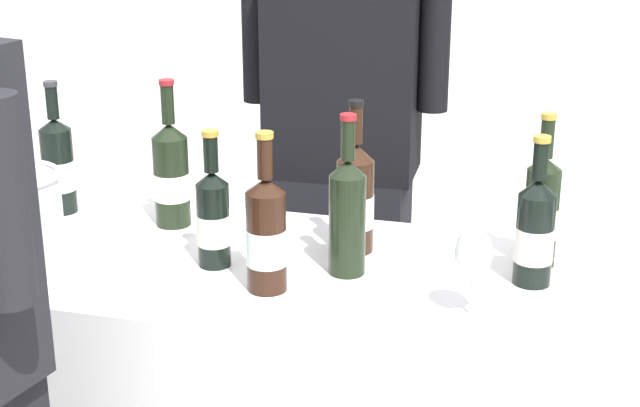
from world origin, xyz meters
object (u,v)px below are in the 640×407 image
Objects in this scene: wine_glass at (473,259)px; wine_bottle_6 at (355,198)px; person_server at (343,212)px; wine_bottle_5 at (171,174)px; wine_bottle_8 at (348,213)px; wine_bottle_10 at (58,165)px; wine_bottle_1 at (535,232)px; ice_bucket at (10,220)px; wine_bottle_2 at (266,234)px; wine_bottle_9 at (541,211)px; wine_bottle_4 at (213,217)px.

wine_bottle_6 is at bearing 137.97° from wine_glass.
person_server is at bearing 120.13° from wine_glass.
wine_bottle_5 is at bearing 174.39° from wine_bottle_6.
wine_glass is 0.91m from person_server.
wine_bottle_8 is 0.80m from wine_bottle_10.
wine_bottle_8 is 0.69m from person_server.
ice_bucket is (-1.08, -0.21, -0.01)m from wine_bottle_1.
wine_bottle_6 reaches higher than ice_bucket.
wine_bottle_9 reaches higher than wine_bottle_2.
wine_bottle_2 is (-0.52, -0.17, 0.01)m from wine_bottle_1.
wine_glass is at bearing -16.83° from wine_bottle_10.
person_server is (0.12, 0.66, -0.21)m from wine_bottle_4.
wine_bottle_5 reaches higher than wine_bottle_2.
wine_bottle_6 is at bearing 96.05° from wine_bottle_8.
person_server reaches higher than ice_bucket.
wine_bottle_5 reaches higher than wine_bottle_9.
wine_bottle_6 reaches higher than wine_bottle_1.
wine_bottle_6 reaches higher than wine_bottle_10.
wine_bottle_1 is at bearing -8.21° from wine_bottle_5.
wine_bottle_8 is 1.05× the size of wine_bottle_10.
wine_bottle_5 is at bearing 157.65° from wine_glass.
person_server reaches higher than wine_bottle_1.
wine_glass is (-0.11, -0.29, -0.01)m from wine_bottle_9.
ice_bucket is (-0.56, -0.03, -0.01)m from wine_bottle_2.
wine_bottle_5 is at bearing 131.87° from wine_bottle_4.
wine_bottle_6 is 0.20× the size of person_server.
person_server reaches higher than wine_bottle_2.
wine_bottle_5 reaches higher than wine_bottle_4.
wine_bottle_1 is 0.39m from wine_bottle_8.
wine_bottle_1 is 1.10m from ice_bucket.
wine_bottle_5 is 0.40m from ice_bucket.
wine_bottle_5 reaches higher than wine_bottle_8.
wine_bottle_10 is at bearing 178.52° from wine_bottle_9.
person_server is (0.61, 0.44, -0.22)m from wine_bottle_10.
wine_bottle_6 is 1.02× the size of wine_bottle_9.
wine_bottle_1 is 1.16m from wine_bottle_10.
ice_bucket is (-1.09, -0.31, -0.02)m from wine_bottle_9.
wine_bottle_1 is 0.67m from wine_bottle_4.
wine_bottle_4 is 0.70m from wine_bottle_9.
wine_bottle_4 reaches higher than wine_glass.
wine_bottle_5 reaches higher than wine_bottle_6.
wine_glass is (0.41, -0.01, -0.00)m from wine_bottle_2.
wine_bottle_2 is 0.41m from wine_glass.
wine_bottle_5 is 0.46m from wine_bottle_6.
wine_bottle_8 is at bearing -13.04° from wine_bottle_10.
wine_bottle_10 is (-0.30, 0.01, -0.01)m from wine_bottle_5.
wine_bottle_2 is at bearing -136.93° from wine_bottle_8.
wine_bottle_6 is at bearing 168.83° from wine_bottle_1.
wine_bottle_6 is 0.99× the size of wine_bottle_8.
person_server is (-0.15, 0.50, -0.22)m from wine_bottle_6.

